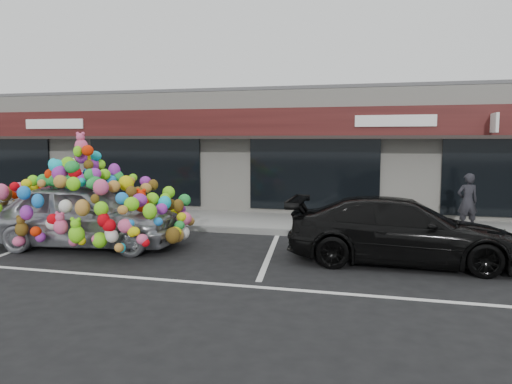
# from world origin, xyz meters

# --- Properties ---
(ground) EXTENTS (90.00, 90.00, 0.00)m
(ground) POSITION_xyz_m (0.00, 0.00, 0.00)
(ground) COLOR black
(ground) RESTS_ON ground
(shop_building) EXTENTS (24.00, 7.20, 4.31)m
(shop_building) POSITION_xyz_m (0.00, 8.44, 2.16)
(shop_building) COLOR beige
(shop_building) RESTS_ON ground
(sidewalk) EXTENTS (26.00, 3.00, 0.15)m
(sidewalk) POSITION_xyz_m (0.00, 4.00, 0.07)
(sidewalk) COLOR gray
(sidewalk) RESTS_ON ground
(kerb) EXTENTS (26.00, 0.18, 0.16)m
(kerb) POSITION_xyz_m (0.00, 2.50, 0.07)
(kerb) COLOR slate
(kerb) RESTS_ON ground
(parking_stripe_left) EXTENTS (0.73, 4.37, 0.01)m
(parking_stripe_left) POSITION_xyz_m (-3.20, 0.20, 0.00)
(parking_stripe_left) COLOR silver
(parking_stripe_left) RESTS_ON ground
(parking_stripe_mid) EXTENTS (0.73, 4.37, 0.01)m
(parking_stripe_mid) POSITION_xyz_m (2.80, 0.20, 0.00)
(parking_stripe_mid) COLOR silver
(parking_stripe_mid) RESTS_ON ground
(lane_line) EXTENTS (14.00, 0.12, 0.01)m
(lane_line) POSITION_xyz_m (2.00, -2.30, 0.00)
(lane_line) COLOR silver
(lane_line) RESTS_ON ground
(toy_car) EXTENTS (3.30, 5.08, 2.85)m
(toy_car) POSITION_xyz_m (-1.67, -0.19, 0.96)
(toy_car) COLOR gray
(toy_car) RESTS_ON ground
(black_sedan) EXTENTS (1.99, 4.75, 1.37)m
(black_sedan) POSITION_xyz_m (5.64, 0.15, 0.68)
(black_sedan) COLOR black
(black_sedan) RESTS_ON ground
(pedestrian_a) EXTENTS (0.64, 0.50, 1.53)m
(pedestrian_a) POSITION_xyz_m (7.42, 3.80, 0.92)
(pedestrian_a) COLOR black
(pedestrian_a) RESTS_ON sidewalk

